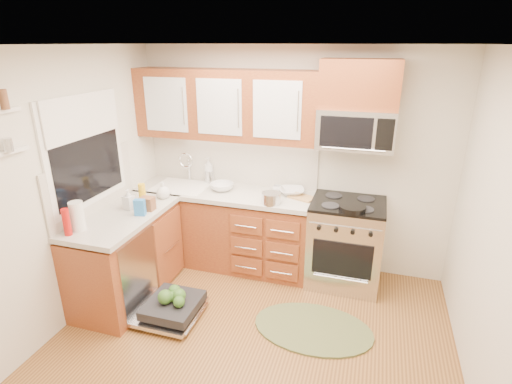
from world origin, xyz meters
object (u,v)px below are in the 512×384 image
(range, at_px, (345,243))
(upper_cabinets, at_px, (225,105))
(bowl_b, at_px, (222,187))
(dishwasher, at_px, (170,308))
(rug, at_px, (313,328))
(bowl_a, at_px, (292,191))
(cutting_board, at_px, (302,197))
(cup, at_px, (278,189))
(stock_pot, at_px, (271,198))
(paper_towel_roll, at_px, (77,216))
(microwave, at_px, (356,129))
(sink, at_px, (182,197))
(skillet, at_px, (352,208))

(range, bearing_deg, upper_cabinets, 174.11)
(upper_cabinets, bearing_deg, bowl_b, -99.34)
(dishwasher, distance_m, rug, 1.38)
(bowl_a, height_order, bowl_b, bowl_b)
(rug, relative_size, bowl_b, 4.18)
(cutting_board, relative_size, cup, 2.54)
(stock_pot, relative_size, paper_towel_roll, 0.75)
(dishwasher, relative_size, bowl_b, 2.63)
(cutting_board, bearing_deg, bowl_a, 146.49)
(microwave, xyz_separation_m, dishwasher, (-1.54, -1.25, -1.60))
(upper_cabinets, relative_size, bowl_a, 7.42)
(upper_cabinets, distance_m, stock_pot, 1.14)
(cup, bearing_deg, range, -8.80)
(cutting_board, bearing_deg, sink, -178.04)
(range, distance_m, microwave, 1.23)
(microwave, relative_size, paper_towel_roll, 2.82)
(microwave, height_order, dishwasher, microwave)
(skillet, bearing_deg, cup, 158.79)
(rug, height_order, stock_pot, stock_pot)
(range, bearing_deg, sink, -179.70)
(paper_towel_roll, bearing_deg, sink, 75.00)
(upper_cabinets, xyz_separation_m, microwave, (1.41, -0.02, -0.18))
(cutting_board, distance_m, bowl_b, 0.93)
(sink, height_order, stock_pot, stock_pot)
(skillet, bearing_deg, upper_cabinets, 166.49)
(range, height_order, rug, range)
(cup, bearing_deg, microwave, -0.21)
(stock_pot, relative_size, cup, 1.88)
(stock_pot, distance_m, cutting_board, 0.38)
(microwave, relative_size, sink, 1.23)
(skillet, height_order, stock_pot, stock_pot)
(sink, distance_m, cup, 1.16)
(sink, distance_m, dishwasher, 1.38)
(range, relative_size, microwave, 1.25)
(bowl_a, distance_m, cup, 0.16)
(cup, bearing_deg, cutting_board, -15.97)
(stock_pot, bearing_deg, cup, 91.99)
(dishwasher, xyz_separation_m, cup, (0.75, 1.25, 0.87))
(dishwasher, height_order, bowl_a, bowl_a)
(skillet, distance_m, bowl_b, 1.49)
(upper_cabinets, distance_m, cutting_board, 1.31)
(stock_pot, distance_m, paper_towel_roll, 1.86)
(bowl_a, bearing_deg, microwave, -0.56)
(sink, height_order, bowl_a, bowl_a)
(range, relative_size, paper_towel_roll, 3.53)
(range, bearing_deg, microwave, 90.00)
(range, bearing_deg, cup, 171.20)
(stock_pot, bearing_deg, dishwasher, -129.48)
(range, xyz_separation_m, rug, (-0.18, -0.90, -0.46))
(upper_cabinets, distance_m, skillet, 1.75)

